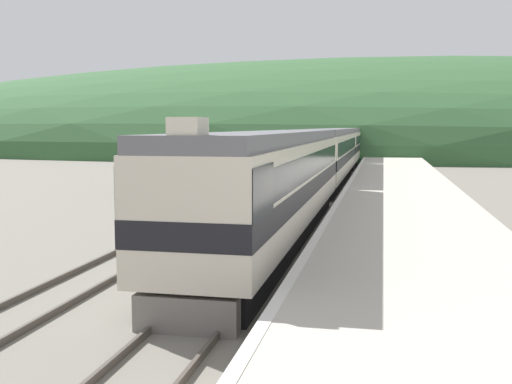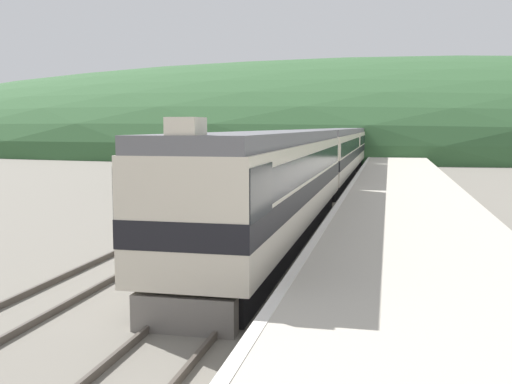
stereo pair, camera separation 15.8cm
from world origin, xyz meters
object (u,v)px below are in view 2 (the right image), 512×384
(express_train_lead_car, at_px, (275,182))
(carriage_third, at_px, (352,145))
(carriage_second, at_px, (332,154))
(carriage_fourth, at_px, (361,140))

(express_train_lead_car, relative_size, carriage_third, 0.95)
(carriage_second, distance_m, carriage_third, 22.54)
(carriage_second, height_order, carriage_fourth, same)
(carriage_third, bearing_deg, carriage_fourth, 90.00)
(carriage_second, height_order, carriage_third, same)
(carriage_second, bearing_deg, carriage_fourth, 90.00)
(carriage_second, bearing_deg, express_train_lead_car, -90.00)
(carriage_third, bearing_deg, express_train_lead_car, -90.00)
(express_train_lead_car, xyz_separation_m, carriage_third, (0.00, 44.78, -0.01))
(carriage_fourth, bearing_deg, carriage_third, -90.00)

